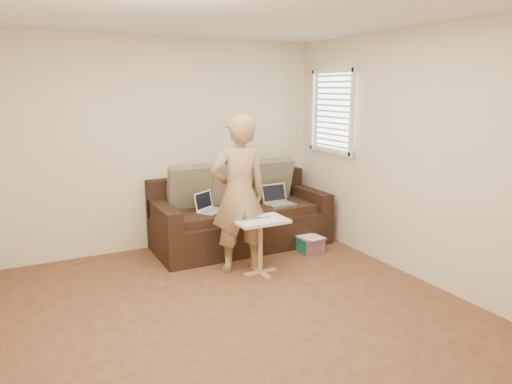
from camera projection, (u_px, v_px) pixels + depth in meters
floor at (248, 316)px, 4.17m from camera, size 4.50×4.50×0.00m
ceiling at (247, 7)px, 3.61m from camera, size 4.50×4.50×0.00m
wall_back at (168, 145)px, 5.85m from camera, size 4.00×0.00×4.00m
wall_front at (487, 257)px, 1.94m from camera, size 4.00×0.00×4.00m
wall_right at (423, 157)px, 4.79m from camera, size 0.00×4.50×4.50m
window_blinds at (332, 111)px, 5.98m from camera, size 0.12×0.88×1.08m
sofa at (241, 214)px, 5.97m from camera, size 2.20×0.95×0.85m
pillow_left at (190, 187)px, 5.82m from camera, size 0.55×0.29×0.57m
pillow_mid at (231, 183)px, 6.05m from camera, size 0.55×0.27×0.57m
pillow_right at (272, 179)px, 6.31m from camera, size 0.55×0.28×0.57m
laptop_silver at (280, 205)px, 6.03m from camera, size 0.38×0.28×0.24m
laptop_white at (212, 211)px, 5.71m from camera, size 0.40×0.37×0.24m
person at (239, 194)px, 5.08m from camera, size 0.68×0.50×1.73m
side_table at (260, 246)px, 5.09m from camera, size 0.56×0.39×0.62m
drinking_glass at (246, 213)px, 5.05m from camera, size 0.07×0.07×0.12m
scissors at (263, 218)px, 5.05m from camera, size 0.20×0.14×0.02m
paper_on_table at (266, 217)px, 5.08m from camera, size 0.25×0.33×0.00m
striped_box at (310, 244)px, 5.84m from camera, size 0.30×0.30×0.19m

